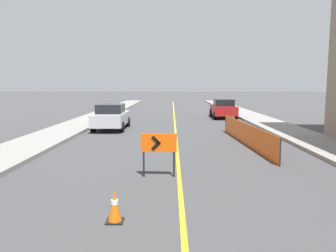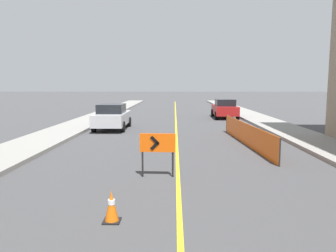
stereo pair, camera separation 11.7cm
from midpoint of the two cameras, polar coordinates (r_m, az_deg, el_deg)
The scene contains 8 objects.
lane_stripe at distance 21.16m, azimuth 1.58°, elevation -0.33°, with size 0.12×68.92×0.01m.
sidewalk_left at distance 22.10m, azimuth -15.76°, elevation -0.07°, with size 2.51×68.92×0.17m.
sidewalk_right at distance 22.20m, azimuth 18.83°, elevation -0.15°, with size 2.51×68.92×0.17m.
traffic_cone_farthest at distance 6.89m, azimuth -9.32°, elevation -13.65°, with size 0.35×0.35×0.65m.
arrow_barricade_primary at distance 9.79m, azimuth -1.50°, elevation -3.37°, with size 1.07×0.11×1.32m.
safety_mesh_fence at distance 15.67m, azimuth 13.63°, elevation -1.35°, with size 0.52×8.46×0.99m.
parked_car_curb_near at distance 20.71m, azimuth -9.53°, elevation 1.63°, with size 1.93×4.31×1.59m.
parked_car_curb_mid at distance 27.90m, azimuth 9.96°, elevation 3.02°, with size 1.94×4.33×1.59m.
Camera 2 is at (-0.11, 13.49, 2.76)m, focal length 35.00 mm.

